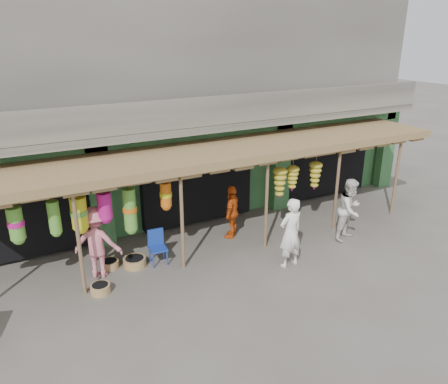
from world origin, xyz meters
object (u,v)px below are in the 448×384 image
person_shopper (97,242)px  person_vendor (232,212)px  blue_chair (157,245)px  person_front (291,233)px  person_right (350,210)px

person_shopper → person_vendor: bearing=-143.2°
blue_chair → person_front: bearing=-26.5°
person_vendor → person_front: bearing=58.4°
blue_chair → person_right: bearing=-9.2°
blue_chair → person_right: (5.42, -1.29, 0.41)m
person_front → person_vendor: size_ratio=1.16×
blue_chair → person_shopper: size_ratio=0.49×
person_right → person_shopper: (-6.93, 1.31, 0.00)m
person_front → person_right: (2.45, 0.48, -0.01)m
person_front → blue_chair: bearing=-35.9°
person_shopper → person_right: bearing=-159.5°
person_right → person_vendor: size_ratio=1.15×
person_front → person_shopper: person_front is taller
person_right → person_vendor: person_right is taller
blue_chair → person_shopper: bearing=-176.5°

